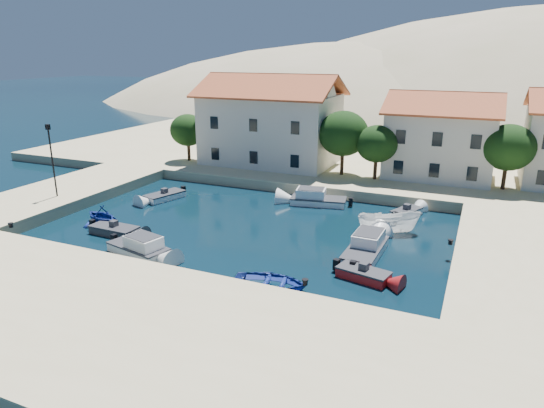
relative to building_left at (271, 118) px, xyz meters
The scene contains 20 objects.
ground 29.24m from the building_left, 77.91° to the right, with size 400.00×400.00×0.00m, color black.
quay_south 34.95m from the building_left, 79.99° to the right, with size 52.00×12.00×1.00m, color tan.
quay_west 22.86m from the building_left, 125.84° to the right, with size 8.00×20.00×1.00m, color tan.
quay_north 13.91m from the building_left, 51.34° to the left, with size 80.00×36.00×1.00m, color tan.
hills 103.51m from the building_left, 74.43° to the left, with size 254.00×176.00×99.00m.
building_left is the anchor object (origin of this frame).
building_mid 18.04m from the building_left, ahead, with size 10.50×8.40×8.30m.
trees 10.87m from the building_left, 13.60° to the right, with size 37.30×5.30×6.45m.
lamppost 23.10m from the building_left, 119.90° to the right, with size 0.35×0.25×6.22m.
bollards 26.13m from the building_left, 69.97° to the right, with size 29.36×9.56×0.30m.
motorboat_grey_sw 24.05m from the building_left, 96.09° to the right, with size 3.70×1.73×1.25m.
cabin_cruiser_south 26.18m from the building_left, 86.52° to the right, with size 4.78×2.88×1.60m.
rowboat_south 29.46m from the building_left, 66.26° to the right, with size 3.08×4.32×0.89m, color navy.
motorboat_red_se 28.91m from the building_left, 55.00° to the right, with size 3.35×2.05×1.25m.
cabin_cruiser_east 25.63m from the building_left, 51.65° to the right, with size 2.21×5.20×1.60m.
boat_east 22.69m from the building_left, 42.45° to the right, with size 1.76×4.68×1.81m, color white.
motorboat_white_ne 20.51m from the building_left, 31.63° to the right, with size 2.43×3.29×1.25m.
rowboat_west 23.27m from the building_left, 102.34° to the right, with size 2.92×3.38×1.78m, color navy.
motorboat_white_west 16.01m from the building_left, 106.86° to the right, with size 2.67×4.07×1.25m.
cabin_cruiser_north 14.65m from the building_left, 48.12° to the right, with size 5.14×2.89×1.60m.
Camera 1 is at (15.82, -21.46, 12.94)m, focal length 32.00 mm.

